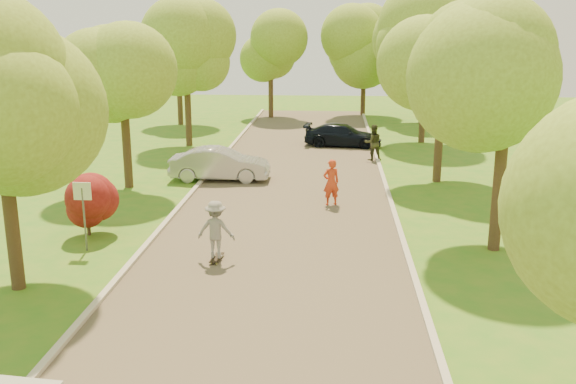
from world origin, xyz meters
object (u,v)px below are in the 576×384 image
(longboard, at_px, (217,258))
(skateboarder, at_px, (216,229))
(person_striped, at_px, (331,182))
(person_olive, at_px, (373,143))
(dark_sedan, at_px, (343,135))
(silver_sedan, at_px, (220,164))
(street_sign, at_px, (83,202))

(longboard, bearing_deg, skateboarder, -174.85)
(skateboarder, height_order, person_striped, skateboarder)
(longboard, distance_m, person_olive, 16.04)
(person_striped, bearing_deg, skateboarder, 40.16)
(skateboarder, xyz_separation_m, person_striped, (3.33, 6.34, -0.07))
(dark_sedan, bearing_deg, silver_sedan, 154.93)
(dark_sedan, bearing_deg, person_striped, -175.27)
(silver_sedan, xyz_separation_m, longboard, (1.68, -10.16, -0.64))
(street_sign, xyz_separation_m, person_striped, (7.51, 5.74, -0.66))
(person_striped, bearing_deg, longboard, 40.16)
(silver_sedan, distance_m, longboard, 10.32)
(street_sign, relative_size, silver_sedan, 0.49)
(skateboarder, bearing_deg, person_olive, -104.64)
(street_sign, xyz_separation_m, longboard, (4.18, -0.60, -1.47))
(skateboarder, distance_m, person_striped, 7.16)
(street_sign, relative_size, person_striped, 1.20)
(skateboarder, distance_m, person_olive, 16.01)
(skateboarder, relative_size, person_olive, 0.93)
(street_sign, relative_size, person_olive, 1.18)
(silver_sedan, distance_m, dark_sedan, 10.43)
(street_sign, bearing_deg, skateboarder, -8.20)
(longboard, relative_size, person_olive, 0.49)
(street_sign, height_order, silver_sedan, street_sign)
(silver_sedan, height_order, dark_sedan, silver_sedan)
(longboard, bearing_deg, silver_sedan, -75.48)
(longboard, xyz_separation_m, skateboarder, (0.00, 0.00, 0.88))
(street_sign, distance_m, person_striped, 9.47)
(street_sign, xyz_separation_m, person_olive, (9.60, 14.47, -0.64))
(person_striped, bearing_deg, street_sign, 15.25)
(person_olive, bearing_deg, skateboarder, 58.15)
(dark_sedan, xyz_separation_m, person_striped, (-0.59, -12.62, 0.26))
(silver_sedan, bearing_deg, person_olive, -55.98)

